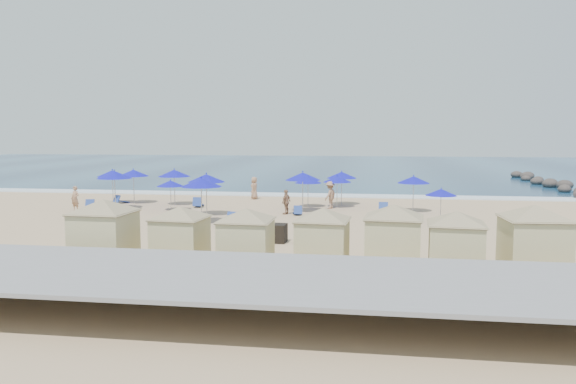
% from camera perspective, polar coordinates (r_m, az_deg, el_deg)
% --- Properties ---
extents(ground, '(160.00, 160.00, 0.00)m').
position_cam_1_polar(ground, '(31.51, -4.74, -3.40)').
color(ground, tan).
rests_on(ground, ground).
extents(ocean, '(160.00, 80.00, 0.06)m').
position_cam_1_polar(ocean, '(85.70, 3.78, 2.57)').
color(ocean, navy).
rests_on(ocean, ground).
extents(surf_line, '(160.00, 2.50, 0.08)m').
position_cam_1_polar(surf_line, '(46.59, -0.34, -0.28)').
color(surf_line, white).
rests_on(surf_line, ground).
extents(seawall, '(160.00, 6.10, 1.22)m').
position_cam_1_polar(seawall, '(18.78, -14.39, -8.01)').
color(seawall, gray).
rests_on(seawall, ground).
extents(rock_jetty, '(2.56, 26.66, 0.96)m').
position_cam_1_polar(rock_jetty, '(57.84, 25.47, 0.68)').
color(rock_jetty, '#2F2927').
rests_on(rock_jetty, ground).
extents(trash_bin, '(0.92, 0.92, 0.87)m').
position_cam_1_polar(trash_bin, '(26.53, -1.14, -4.20)').
color(trash_bin, black).
rests_on(trash_bin, ground).
extents(cabana_0, '(4.52, 4.52, 2.83)m').
position_cam_1_polar(cabana_0, '(23.10, -18.20, -3.05)').
color(cabana_0, beige).
rests_on(cabana_0, ground).
extents(cabana_1, '(4.03, 4.03, 2.53)m').
position_cam_1_polar(cabana_1, '(22.33, -10.90, -3.61)').
color(cabana_1, beige).
rests_on(cabana_1, ground).
extents(cabana_2, '(4.07, 4.07, 2.56)m').
position_cam_1_polar(cabana_2, '(21.28, -4.28, -3.95)').
color(cabana_2, beige).
rests_on(cabana_2, ground).
extents(cabana_3, '(4.04, 4.04, 2.54)m').
position_cam_1_polar(cabana_3, '(21.41, 3.53, -3.90)').
color(cabana_3, beige).
rests_on(cabana_3, ground).
extents(cabana_4, '(4.34, 4.34, 2.73)m').
position_cam_1_polar(cabana_4, '(21.49, 10.67, -3.67)').
color(cabana_4, beige).
rests_on(cabana_4, ground).
extents(cabana_5, '(4.10, 4.10, 2.58)m').
position_cam_1_polar(cabana_5, '(21.18, 16.71, -4.20)').
color(cabana_5, beige).
rests_on(cabana_5, ground).
extents(cabana_6, '(4.52, 4.52, 2.84)m').
position_cam_1_polar(cabana_6, '(22.12, 23.74, -3.64)').
color(cabana_6, beige).
rests_on(cabana_6, ground).
extents(umbrella_0, '(2.26, 2.26, 2.57)m').
position_cam_1_polar(umbrella_0, '(42.60, -15.43, 1.88)').
color(umbrella_0, '#A5A8AD').
rests_on(umbrella_0, ground).
extents(umbrella_1, '(2.37, 2.37, 2.70)m').
position_cam_1_polar(umbrella_1, '(39.62, -17.22, 1.69)').
color(umbrella_1, '#A5A8AD').
rests_on(umbrella_1, ground).
extents(umbrella_2, '(2.22, 2.22, 2.53)m').
position_cam_1_polar(umbrella_2, '(43.01, -17.42, 1.80)').
color(umbrella_2, '#A5A8AD').
rests_on(umbrella_2, ground).
extents(umbrella_3, '(1.84, 1.84, 2.09)m').
position_cam_1_polar(umbrella_3, '(38.00, -11.85, 0.86)').
color(umbrella_3, '#A5A8AD').
rests_on(umbrella_3, ground).
extents(umbrella_4, '(2.31, 2.31, 2.63)m').
position_cam_1_polar(umbrella_4, '(40.97, -11.48, 1.89)').
color(umbrella_4, '#A5A8AD').
rests_on(umbrella_4, ground).
extents(umbrella_5, '(2.36, 2.36, 2.69)m').
position_cam_1_polar(umbrella_5, '(35.47, -8.30, 1.40)').
color(umbrella_5, '#A5A8AD').
rests_on(umbrella_5, ground).
extents(umbrella_6, '(2.37, 2.37, 2.70)m').
position_cam_1_polar(umbrella_6, '(32.35, -8.80, 0.97)').
color(umbrella_6, '#A5A8AD').
rests_on(umbrella_6, ground).
extents(umbrella_7, '(1.91, 1.91, 2.18)m').
position_cam_1_polar(umbrella_7, '(38.99, 2.05, 1.22)').
color(umbrella_7, '#A5A8AD').
rests_on(umbrella_7, ground).
extents(umbrella_8, '(2.36, 2.36, 2.69)m').
position_cam_1_polar(umbrella_8, '(36.61, 1.51, 1.60)').
color(umbrella_8, '#A5A8AD').
rests_on(umbrella_8, ground).
extents(umbrella_9, '(2.17, 2.17, 2.48)m').
position_cam_1_polar(umbrella_9, '(40.36, 5.47, 1.73)').
color(umbrella_9, '#A5A8AD').
rests_on(umbrella_9, ground).
extents(umbrella_10, '(2.14, 2.14, 2.44)m').
position_cam_1_polar(umbrella_10, '(37.43, 12.64, 1.23)').
color(umbrella_10, '#A5A8AD').
rests_on(umbrella_10, ground).
extents(umbrella_11, '(1.81, 1.81, 2.06)m').
position_cam_1_polar(umbrella_11, '(33.09, 15.29, -0.03)').
color(umbrella_11, '#A5A8AD').
rests_on(umbrella_11, ground).
extents(umbrella_12, '(2.00, 2.00, 2.27)m').
position_cam_1_polar(umbrella_12, '(38.93, 5.01, 1.31)').
color(umbrella_12, '#A5A8AD').
rests_on(umbrella_12, ground).
extents(beach_chair_0, '(0.86, 1.40, 0.72)m').
position_cam_1_polar(beach_chair_0, '(40.32, -19.36, -1.30)').
color(beach_chair_0, '#284393').
rests_on(beach_chair_0, ground).
extents(beach_chair_1, '(0.94, 1.28, 0.64)m').
position_cam_1_polar(beach_chair_1, '(42.94, -16.68, -0.82)').
color(beach_chair_1, '#284393').
rests_on(beach_chair_1, ground).
extents(beach_chair_2, '(0.77, 1.41, 0.74)m').
position_cam_1_polar(beach_chair_2, '(39.54, -9.13, -1.16)').
color(beach_chair_2, '#284393').
rests_on(beach_chair_2, ground).
extents(beach_chair_3, '(0.94, 1.48, 0.75)m').
position_cam_1_polar(beach_chair_3, '(31.96, -5.43, -2.80)').
color(beach_chair_3, '#284393').
rests_on(beach_chair_3, ground).
extents(beach_chair_4, '(0.77, 1.25, 0.64)m').
position_cam_1_polar(beach_chair_4, '(35.33, 0.97, -1.99)').
color(beach_chair_4, '#284393').
rests_on(beach_chair_4, ground).
extents(beach_chair_5, '(0.67, 1.36, 0.73)m').
position_cam_1_polar(beach_chair_5, '(36.94, 9.68, -1.68)').
color(beach_chair_5, '#284393').
rests_on(beach_chair_5, ground).
extents(beachgoer_0, '(0.69, 0.54, 1.67)m').
position_cam_1_polar(beachgoer_0, '(39.52, -20.81, -0.64)').
color(beachgoer_0, '#A87B5D').
rests_on(beachgoer_0, ground).
extents(beachgoer_1, '(0.70, 1.00, 1.58)m').
position_cam_1_polar(beachgoer_1, '(35.58, -0.18, -1.01)').
color(beachgoer_1, '#A87B5D').
rests_on(beachgoer_1, ground).
extents(beachgoer_2, '(1.12, 1.39, 1.87)m').
position_cam_1_polar(beachgoer_2, '(38.37, 4.30, -0.30)').
color(beachgoer_2, '#A87B5D').
rests_on(beachgoer_2, ground).
extents(beachgoer_3, '(0.63, 0.90, 1.75)m').
position_cam_1_polar(beachgoer_3, '(43.82, -3.44, 0.41)').
color(beachgoer_3, '#A87B5D').
rests_on(beachgoer_3, ground).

